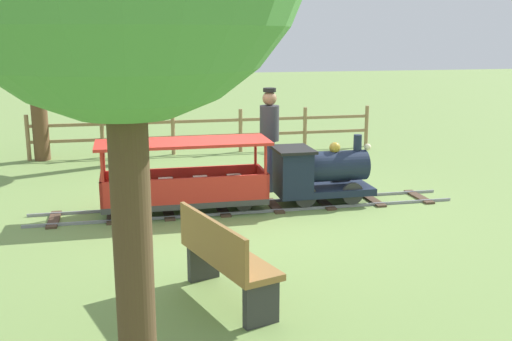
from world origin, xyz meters
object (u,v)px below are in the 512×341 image
Objects in this scene: conductor_person at (269,131)px; park_bench at (225,259)px; oak_tree_distant at (111,30)px; locomotive at (318,172)px; oak_tree_near at (31,11)px; passenger_car at (184,183)px.

conductor_person reaches higher than park_bench.
park_bench is 0.41× the size of oak_tree_distant.
locomotive is 4.86m from oak_tree_distant.
conductor_person is 3.73m from oak_tree_distant.
conductor_person is 1.19× the size of park_bench.
locomotive is 0.38× the size of oak_tree_near.
oak_tree_distant is at bearing -171.06° from park_bench.
passenger_car is 5.39m from oak_tree_near.
oak_tree_distant is at bearing 60.99° from oak_tree_near.
locomotive is 0.61× the size of passenger_car.
passenger_car is 1.45× the size of conductor_person.
passenger_car is at bearing -178.61° from park_bench.
oak_tree_near is at bearing -130.52° from conductor_person.
locomotive is 1.06× the size of park_bench.
oak_tree_near is (-4.19, -4.31, 2.36)m from locomotive.
oak_tree_distant reaches higher than locomotive.
passenger_car is 0.62× the size of oak_tree_near.
oak_tree_distant is at bearing -136.13° from conductor_person.
oak_tree_distant is (-3.38, -0.92, 2.07)m from passenger_car.
park_bench is 0.36× the size of oak_tree_near.
conductor_person is 5.36m from oak_tree_near.
oak_tree_near is 1.70m from oak_tree_distant.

